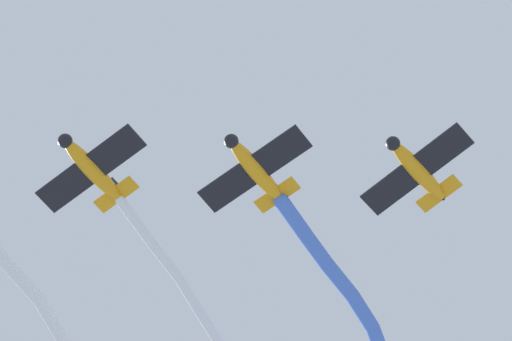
# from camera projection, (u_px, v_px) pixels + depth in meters

# --- Properties ---
(airplane_left_wing) EXTENTS (7.05, 5.49, 1.79)m
(airplane_left_wing) POSITION_uv_depth(u_px,v_px,m) (91.00, 169.00, 58.28)
(airplane_left_wing) COLOR orange
(airplane_right_wing) EXTENTS (7.03, 5.48, 1.79)m
(airplane_right_wing) POSITION_uv_depth(u_px,v_px,m) (255.00, 169.00, 58.57)
(airplane_right_wing) COLOR orange
(smoke_trail_right_wing) EXTENTS (13.05, 17.30, 2.54)m
(smoke_trail_right_wing) POSITION_uv_depth(u_px,v_px,m) (366.00, 332.00, 62.57)
(smoke_trail_right_wing) COLOR #4C75DB
(airplane_slot) EXTENTS (7.15, 5.53, 1.79)m
(airplane_slot) POSITION_uv_depth(u_px,v_px,m) (417.00, 169.00, 58.86)
(airplane_slot) COLOR orange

